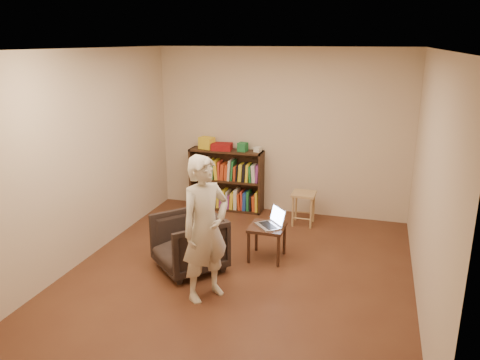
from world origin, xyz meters
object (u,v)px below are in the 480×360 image
(bookshelf, at_px, (227,183))
(person, at_px, (205,229))
(laptop, at_px, (272,222))
(side_table, at_px, (267,231))
(stool, at_px, (304,199))
(armchair, at_px, (189,243))

(bookshelf, distance_m, person, 2.81)
(bookshelf, distance_m, laptop, 1.95)
(side_table, xyz_separation_m, person, (-0.41, -1.09, 0.42))
(side_table, height_order, laptop, laptop)
(laptop, bearing_deg, side_table, -109.52)
(laptop, bearing_deg, bookshelf, 173.80)
(side_table, height_order, person, person)
(stool, xyz_separation_m, side_table, (-0.26, -1.30, -0.03))
(bookshelf, height_order, person, person)
(laptop, relative_size, person, 0.27)
(bookshelf, distance_m, side_table, 1.94)
(bookshelf, xyz_separation_m, armchair, (0.23, -2.17, -0.10))
(bookshelf, xyz_separation_m, person, (0.65, -2.71, 0.35))
(side_table, bearing_deg, armchair, -147.00)
(armchair, height_order, side_table, armchair)
(side_table, relative_size, person, 0.28)
(stool, bearing_deg, armchair, -120.74)
(side_table, bearing_deg, laptop, 21.79)
(bookshelf, height_order, laptop, bookshelf)
(laptop, height_order, person, person)
(laptop, bearing_deg, person, -64.24)
(stool, distance_m, armchair, 2.14)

